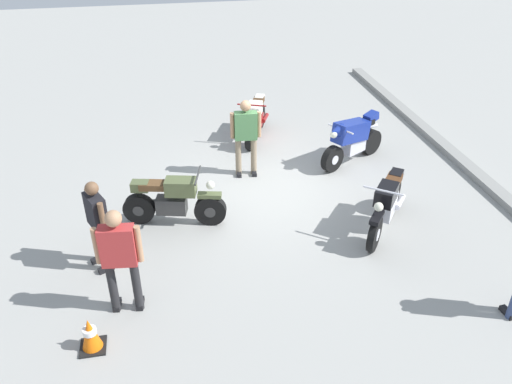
{
  "coord_description": "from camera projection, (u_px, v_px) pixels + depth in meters",
  "views": [
    {
      "loc": [
        9.24,
        -2.06,
        5.59
      ],
      "look_at": [
        1.36,
        -0.53,
        0.75
      ],
      "focal_mm": 36.16,
      "sensor_mm": 36.0,
      "label": 1
    }
  ],
  "objects": [
    {
      "name": "person_in_green_shirt",
      "position": [
        246.0,
        133.0,
        11.0
      ],
      "size": [
        0.34,
        0.67,
        1.72
      ],
      "rotation": [
        0.0,
        0.0,
        6.2
      ],
      "color": "gray",
      "rests_on": "ground"
    },
    {
      "name": "curb_edge",
      "position": [
        466.0,
        165.0,
        11.7
      ],
      "size": [
        14.0,
        0.3,
        0.15
      ],
      "primitive_type": "cube",
      "color": "gray",
      "rests_on": "ground"
    },
    {
      "name": "person_in_black_shirt",
      "position": [
        98.0,
        220.0,
        8.3
      ],
      "size": [
        0.61,
        0.46,
        1.62
      ],
      "rotation": [
        0.0,
        0.0,
        5.16
      ],
      "color": "gray",
      "rests_on": "ground"
    },
    {
      "name": "motorcycle_black_cruiser",
      "position": [
        387.0,
        204.0,
        9.45
      ],
      "size": [
        1.74,
        1.36,
        1.09
      ],
      "rotation": [
        0.0,
        0.0,
        5.63
      ],
      "color": "black",
      "rests_on": "ground"
    },
    {
      "name": "motorcycle_blue_sportbike",
      "position": [
        353.0,
        138.0,
        11.7
      ],
      "size": [
        1.16,
        1.77,
        1.14
      ],
      "rotation": [
        0.0,
        0.0,
        5.25
      ],
      "color": "black",
      "rests_on": "ground"
    },
    {
      "name": "traffic_cone",
      "position": [
        90.0,
        334.0,
        7.08
      ],
      "size": [
        0.36,
        0.36,
        0.53
      ],
      "color": "black",
      "rests_on": "ground"
    },
    {
      "name": "ground_plane",
      "position": [
        268.0,
        187.0,
        10.99
      ],
      "size": [
        40.0,
        40.0,
        0.0
      ],
      "primitive_type": "plane",
      "color": "#9E9E99"
    },
    {
      "name": "motorcycle_olive_vintage",
      "position": [
        173.0,
        201.0,
        9.61
      ],
      "size": [
        0.84,
        1.94,
        1.07
      ],
      "rotation": [
        0.0,
        0.0,
        1.34
      ],
      "color": "black",
      "rests_on": "ground"
    },
    {
      "name": "person_in_red_shirt",
      "position": [
        119.0,
        255.0,
        7.33
      ],
      "size": [
        0.35,
        0.68,
        1.78
      ],
      "rotation": [
        0.0,
        0.0,
        3.03
      ],
      "color": "#262628",
      "rests_on": "ground"
    },
    {
      "name": "motorcycle_cream_vintage",
      "position": [
        256.0,
        119.0,
        12.92
      ],
      "size": [
        1.87,
        0.98,
        1.07
      ],
      "rotation": [
        0.0,
        0.0,
        5.91
      ],
      "color": "black",
      "rests_on": "ground"
    }
  ]
}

